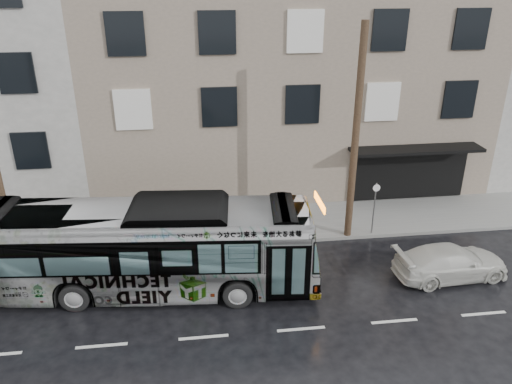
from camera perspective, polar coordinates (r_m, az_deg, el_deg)
ground at (r=18.78m, az=-6.24°, el=-11.28°), size 120.00×120.00×0.00m
sidewalk at (r=22.93m, az=-6.57°, el=-4.08°), size 90.00×3.60×0.15m
building_taupe at (r=28.98m, az=2.77°, el=13.42°), size 20.00×12.00×11.00m
utility_pole_front at (r=20.68m, az=11.31°, el=6.21°), size 0.30×0.30×9.00m
sign_post at (r=22.23m, az=13.33°, el=-1.86°), size 0.06×0.06×2.40m
bus at (r=18.41m, az=-12.34°, el=-6.24°), size 12.48×4.00×3.42m
white_sedan at (r=20.57m, az=21.38°, el=-7.47°), size 4.50×2.08×1.27m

